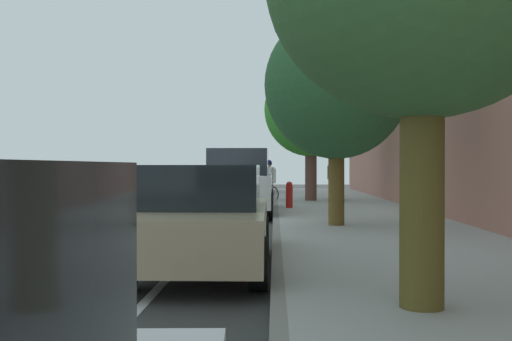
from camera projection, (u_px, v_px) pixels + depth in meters
The scene contains 15 objects.
ground at pixel (215, 224), 15.26m from camera, with size 62.97×62.97×0.00m, color #353535.
sidewalk at pixel (363, 221), 15.14m from camera, with size 4.29×39.36×0.16m, color #9EA09F.
curb_edge at pixel (276, 221), 15.21m from camera, with size 0.16×39.36×0.16m, color gray.
lane_stripe_centre at pixel (115, 222), 15.67m from camera, with size 0.14×40.00×0.01m.
lane_stripe_bike_edge at pixel (219, 224), 15.26m from camera, with size 0.12×39.36×0.01m, color white.
building_facade at pixel (457, 118), 15.04m from camera, with size 0.50×39.36×5.45m, color #AC6E60.
parked_sedan_tan_second at pixel (204, 218), 8.49m from camera, with size 1.86×4.41×1.52m.
parked_suv_white_mid at pixel (240, 182), 17.68m from camera, with size 1.97×4.70×1.99m.
parked_sedan_dark_blue_far at pixel (253, 180), 29.88m from camera, with size 1.99×4.47×1.52m.
bicycle_at_curb at pixel (264, 195), 23.13m from camera, with size 1.22×1.28×0.74m.
cyclist_with_backpack at pixel (269, 177), 22.69m from camera, with size 0.56×0.52×1.73m.
street_tree_mid_block at pixel (336, 86), 13.38m from camera, with size 3.27×3.27×4.87m.
street_tree_far_end at pixel (311, 110), 22.78m from camera, with size 3.61×3.61×5.33m.
pedestrian_on_phone at pixel (334, 176), 23.83m from camera, with size 0.53×0.41×1.61m.
fire_hydrant at pixel (289, 195), 18.81m from camera, with size 0.22×0.22×0.84m.
Camera 1 is at (1.53, -15.21, 1.52)m, focal length 41.43 mm.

